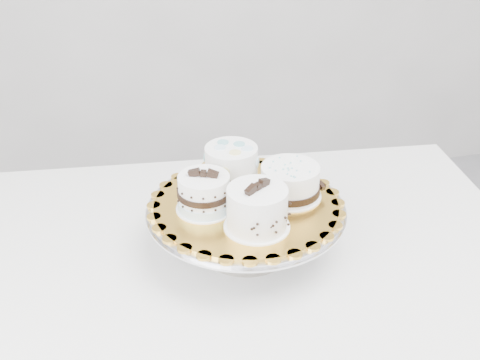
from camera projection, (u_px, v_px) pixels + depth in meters
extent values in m
cube|color=white|center=(220.00, 268.00, 1.20)|extent=(1.36, 0.99, 0.04)
cube|color=white|center=(405.00, 273.00, 1.78)|extent=(0.06, 0.06, 0.71)
cylinder|color=gray|center=(246.00, 247.00, 1.21)|extent=(0.18, 0.18, 0.01)
cylinder|color=gray|center=(246.00, 230.00, 1.19)|extent=(0.12, 0.12, 0.09)
cylinder|color=silver|center=(246.00, 208.00, 1.17)|extent=(0.38, 0.38, 0.01)
cylinder|color=silver|center=(246.00, 209.00, 1.17)|extent=(0.39, 0.39, 0.00)
cylinder|color=gold|center=(246.00, 204.00, 1.16)|extent=(0.39, 0.39, 0.01)
cylinder|color=white|center=(257.00, 226.00, 1.09)|extent=(0.12, 0.12, 0.00)
cylinder|color=white|center=(257.00, 208.00, 1.07)|extent=(0.15, 0.15, 0.08)
cylinder|color=white|center=(205.00, 208.00, 1.14)|extent=(0.11, 0.11, 0.00)
cylinder|color=white|center=(204.00, 192.00, 1.12)|extent=(0.13, 0.13, 0.07)
cylinder|color=#C1E2F4|center=(205.00, 203.00, 1.14)|extent=(0.10, 0.10, 0.02)
cylinder|color=black|center=(204.00, 192.00, 1.12)|extent=(0.10, 0.10, 0.01)
cylinder|color=white|center=(231.00, 181.00, 1.23)|extent=(0.12, 0.12, 0.00)
cylinder|color=white|center=(231.00, 164.00, 1.21)|extent=(0.11, 0.11, 0.07)
cylinder|color=white|center=(289.00, 195.00, 1.18)|extent=(0.13, 0.13, 0.00)
cylinder|color=white|center=(290.00, 181.00, 1.17)|extent=(0.14, 0.14, 0.06)
cylinder|color=black|center=(290.00, 188.00, 1.18)|extent=(0.12, 0.12, 0.01)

